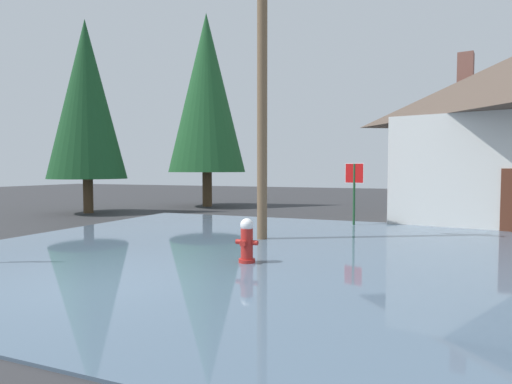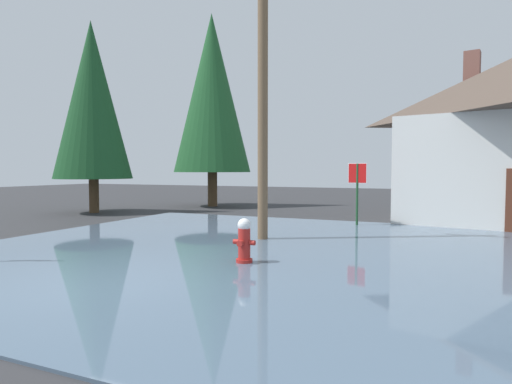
{
  "view_description": "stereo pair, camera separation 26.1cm",
  "coord_description": "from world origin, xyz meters",
  "views": [
    {
      "loc": [
        5.16,
        -5.52,
        1.96
      ],
      "look_at": [
        1.06,
        4.68,
        1.38
      ],
      "focal_mm": 29.7,
      "sensor_mm": 36.0,
      "label": 1
    },
    {
      "loc": [
        5.4,
        -5.42,
        1.96
      ],
      "look_at": [
        1.06,
        4.68,
        1.38
      ],
      "focal_mm": 29.7,
      "sensor_mm": 36.0,
      "label": 2
    }
  ],
  "objects": [
    {
      "name": "pine_tree_tall_left",
      "position": [
        -5.71,
        14.5,
        6.0
      ],
      "size": [
        4.08,
        4.08,
        10.2
      ],
      "color": "#4C3823",
      "rests_on": "ground"
    },
    {
      "name": "pine_tree_mid_left",
      "position": [
        -9.03,
        9.38,
        5.09
      ],
      "size": [
        3.46,
        3.46,
        8.65
      ],
      "color": "#4C3823",
      "rests_on": "ground"
    },
    {
      "name": "fire_hydrant",
      "position": [
        1.75,
        2.46,
        0.47
      ],
      "size": [
        0.48,
        0.41,
        0.96
      ],
      "color": "#AD231E",
      "rests_on": "ground"
    },
    {
      "name": "lane_stop_bar",
      "position": [
        0.52,
        -1.26,
        0.0
      ],
      "size": [
        3.31,
        0.43,
        0.01
      ],
      "primitive_type": "cube",
      "rotation": [
        0.0,
        0.0,
        -0.04
      ],
      "color": "silver",
      "rests_on": "ground"
    },
    {
      "name": "ground_plane",
      "position": [
        0.0,
        0.0,
        -0.05
      ],
      "size": [
        80.0,
        80.0,
        0.1
      ],
      "primitive_type": "cube",
      "color": "#2D2D30"
    },
    {
      "name": "flood_puddle",
      "position": [
        1.0,
        3.94,
        0.02
      ],
      "size": [
        13.28,
        12.95,
        0.04
      ],
      "primitive_type": "cube",
      "color": "#4C6075",
      "rests_on": "ground"
    },
    {
      "name": "stop_sign_far",
      "position": [
        2.85,
        9.39,
        1.55
      ],
      "size": [
        0.67,
        0.21,
        2.19
      ],
      "color": "#1E4C28",
      "rests_on": "ground"
    },
    {
      "name": "utility_pole",
      "position": [
        0.96,
        5.38,
        4.7
      ],
      "size": [
        1.6,
        0.28,
        9.05
      ],
      "color": "brown",
      "rests_on": "ground"
    }
  ]
}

